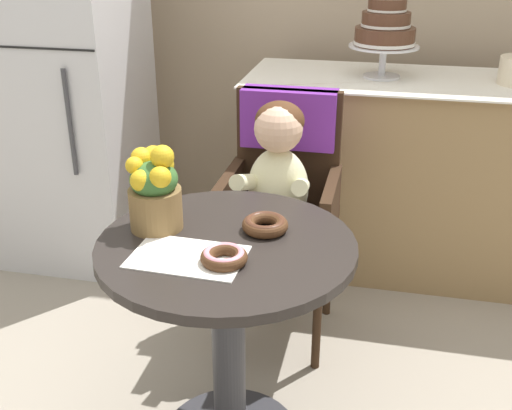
{
  "coord_description": "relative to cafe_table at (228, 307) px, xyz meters",
  "views": [
    {
      "loc": [
        0.41,
        -1.47,
        1.52
      ],
      "look_at": [
        0.05,
        0.15,
        0.77
      ],
      "focal_mm": 43.98,
      "sensor_mm": 36.0,
      "label": 1
    }
  ],
  "objects": [
    {
      "name": "display_counter",
      "position": [
        0.55,
        1.3,
        -0.05
      ],
      "size": [
        1.56,
        0.62,
        0.9
      ],
      "color": "#93754C",
      "rests_on": "ground"
    },
    {
      "name": "wicker_chair",
      "position": [
        0.04,
        0.7,
        0.13
      ],
      "size": [
        0.42,
        0.45,
        0.95
      ],
      "rotation": [
        0.0,
        0.0,
        0.06
      ],
      "color": "#332114",
      "rests_on": "ground"
    },
    {
      "name": "seated_child",
      "position": [
        0.04,
        0.54,
        0.17
      ],
      "size": [
        0.27,
        0.32,
        0.73
      ],
      "color": "beige",
      "rests_on": "ground"
    },
    {
      "name": "donut_front",
      "position": [
        0.09,
        0.09,
        0.23
      ],
      "size": [
        0.13,
        0.13,
        0.04
      ],
      "color": "#4C2D19",
      "rests_on": "cafe_table"
    },
    {
      "name": "cafe_table",
      "position": [
        0.0,
        0.0,
        0.0
      ],
      "size": [
        0.72,
        0.72,
        0.72
      ],
      "color": "#282321",
      "rests_on": "ground"
    },
    {
      "name": "paper_napkin",
      "position": [
        -0.08,
        -0.11,
        0.21
      ],
      "size": [
        0.3,
        0.2,
        0.0
      ],
      "primitive_type": "cube",
      "rotation": [
        0.0,
        0.0,
        -0.04
      ],
      "color": "white",
      "rests_on": "cafe_table"
    },
    {
      "name": "flower_vase",
      "position": [
        -0.22,
        0.05,
        0.33
      ],
      "size": [
        0.15,
        0.16,
        0.25
      ],
      "color": "brown",
      "rests_on": "cafe_table"
    },
    {
      "name": "refrigerator",
      "position": [
        -1.05,
        1.1,
        0.34
      ],
      "size": [
        0.64,
        0.63,
        1.7
      ],
      "color": "silver",
      "rests_on": "ground"
    },
    {
      "name": "donut_mid",
      "position": [
        0.02,
        -0.11,
        0.23
      ],
      "size": [
        0.12,
        0.12,
        0.04
      ],
      "color": "#4C2D19",
      "rests_on": "cafe_table"
    },
    {
      "name": "tiered_cake_stand",
      "position": [
        0.35,
        1.3,
        0.59
      ],
      "size": [
        0.3,
        0.3,
        0.33
      ],
      "color": "silver",
      "rests_on": "display_counter"
    }
  ]
}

